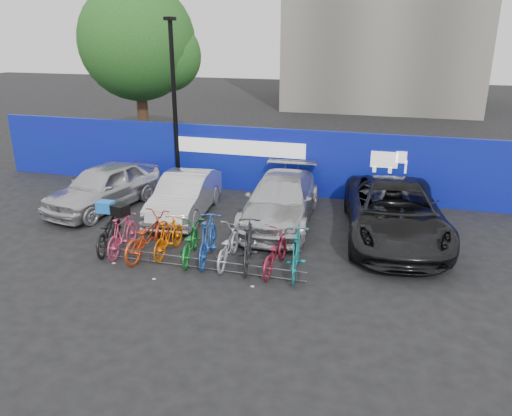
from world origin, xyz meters
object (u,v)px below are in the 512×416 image
at_px(car_2, 281,200).
at_px(bike_6, 228,246).
at_px(bike_2, 147,236).
at_px(bike_3, 169,237).
at_px(bike_7, 248,244).
at_px(bike_rack, 197,263).
at_px(car_0, 104,187).
at_px(tree, 143,45).
at_px(bike_1, 123,234).
at_px(lamppost, 174,102).
at_px(car_3, 394,212).
at_px(bike_0, 108,230).
at_px(bike_8, 275,252).
at_px(bike_9, 296,253).
at_px(car_1, 185,195).
at_px(bike_5, 208,239).
at_px(bike_4, 190,242).

height_order(car_2, bike_6, car_2).
height_order(bike_2, bike_3, bike_2).
relative_size(car_2, bike_7, 2.52).
height_order(bike_rack, car_0, car_0).
relative_size(tree, bike_1, 4.36).
distance_m(lamppost, bike_6, 7.23).
height_order(tree, car_3, tree).
xyz_separation_m(bike_0, bike_8, (4.71, -0.02, -0.05)).
relative_size(bike_8, bike_9, 0.97).
distance_m(tree, bike_3, 12.42).
bearing_deg(car_2, bike_2, -133.95).
distance_m(bike_0, bike_3, 1.77).
distance_m(car_0, bike_0, 3.48).
bearing_deg(bike_7, bike_2, -9.48).
bearing_deg(bike_6, bike_9, 172.78).
distance_m(car_2, bike_3, 3.92).
bearing_deg(tree, lamppost, -52.49).
height_order(bike_1, bike_9, bike_9).
bearing_deg(bike_6, bike_7, 174.63).
distance_m(tree, bike_7, 13.64).
xyz_separation_m(bike_2, bike_7, (2.76, 0.09, 0.04)).
xyz_separation_m(bike_rack, bike_0, (-2.82, 0.53, 0.37)).
xyz_separation_m(car_1, bike_0, (-0.99, -2.97, -0.15)).
relative_size(tree, car_2, 1.56).
height_order(tree, bike_3, tree).
bearing_deg(bike_7, bike_1, -9.24).
height_order(lamppost, bike_1, lamppost).
xyz_separation_m(car_1, car_2, (3.09, 0.27, 0.04)).
bearing_deg(car_0, bike_5, -18.38).
relative_size(bike_rack, bike_1, 3.13).
height_order(lamppost, car_2, lamppost).
distance_m(bike_5, bike_8, 1.79).
bearing_deg(car_1, car_0, 175.50).
bearing_deg(bike_5, bike_3, -12.98).
bearing_deg(bike_0, bike_2, 160.48).
bearing_deg(tree, car_2, -40.59).
xyz_separation_m(car_0, bike_0, (1.91, -2.90, -0.22)).
xyz_separation_m(tree, bike_rack, (6.77, -10.66, -4.91)).
relative_size(tree, car_0, 1.77).
distance_m(bike_rack, car_2, 4.02).
relative_size(bike_rack, bike_7, 2.83).
bearing_deg(tree, bike_9, -48.03).
distance_m(bike_2, bike_8, 3.46).
relative_size(car_3, bike_7, 2.90).
height_order(bike_0, bike_4, bike_0).
xyz_separation_m(bike_0, bike_5, (2.92, 0.01, 0.07)).
bearing_deg(bike_5, car_3, -156.57).
bearing_deg(bike_8, bike_2, 5.16).
relative_size(car_2, bike_6, 2.73).
height_order(car_2, bike_8, car_2).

